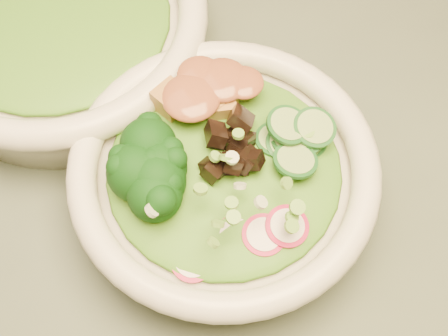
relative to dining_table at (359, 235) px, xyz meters
name	(u,v)px	position (x,y,z in m)	size (l,w,h in m)	color
dining_table	(359,235)	(0.00, 0.00, 0.00)	(1.20, 0.80, 0.75)	black
salad_bowl	(224,179)	(-0.14, 0.05, 0.15)	(0.26, 0.26, 0.07)	silver
side_bowl	(59,32)	(-0.22, 0.25, 0.16)	(0.29, 0.29, 0.08)	silver
lettuce_bed	(224,167)	(-0.14, 0.05, 0.17)	(0.19, 0.19, 0.02)	#2F6A16
side_lettuce	(54,17)	(-0.22, 0.25, 0.18)	(0.19, 0.19, 0.02)	#2F6A16
broccoli_florets	(152,179)	(-0.19, 0.05, 0.19)	(0.08, 0.07, 0.04)	black
radish_slices	(250,234)	(-0.14, -0.01, 0.18)	(0.10, 0.04, 0.02)	#9E0C36
cucumber_slices	(298,144)	(-0.07, 0.04, 0.18)	(0.07, 0.07, 0.03)	#91B263
mushroom_heap	(220,148)	(-0.13, 0.06, 0.18)	(0.07, 0.07, 0.04)	black
tofu_cubes	(206,100)	(-0.13, 0.11, 0.18)	(0.09, 0.06, 0.03)	#9E6834
peanut_sauce	(206,92)	(-0.13, 0.11, 0.20)	(0.07, 0.05, 0.02)	brown
scallion_garnish	(224,154)	(-0.14, 0.05, 0.19)	(0.18, 0.18, 0.02)	#67A038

